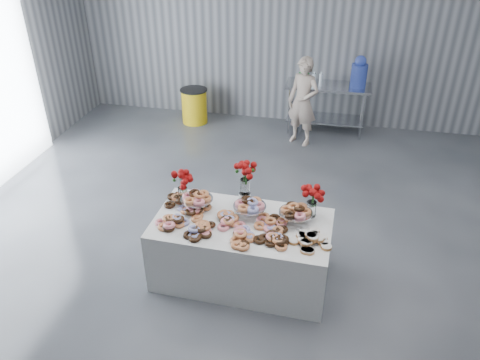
% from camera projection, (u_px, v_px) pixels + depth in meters
% --- Properties ---
extents(ground, '(9.00, 9.00, 0.00)m').
position_uv_depth(ground, '(238.00, 270.00, 5.47)').
color(ground, '#36383D').
rests_on(ground, ground).
extents(room_walls, '(8.04, 9.04, 4.02)m').
position_uv_depth(room_walls, '(209.00, 38.00, 4.22)').
color(room_walls, gray).
rests_on(room_walls, ground).
extents(display_table, '(1.92, 1.05, 0.75)m').
position_uv_depth(display_table, '(242.00, 250.00, 5.19)').
color(display_table, white).
rests_on(display_table, ground).
extents(prep_table, '(1.50, 0.60, 0.90)m').
position_uv_depth(prep_table, '(327.00, 100.00, 8.45)').
color(prep_table, silver).
rests_on(prep_table, ground).
extents(donut_mounds, '(1.82, 0.84, 0.09)m').
position_uv_depth(donut_mounds, '(241.00, 222.00, 4.93)').
color(donut_mounds, '#E08952').
rests_on(donut_mounds, display_table).
extents(cake_stand_left, '(0.36, 0.36, 0.17)m').
position_uv_depth(cake_stand_left, '(197.00, 198.00, 5.16)').
color(cake_stand_left, silver).
rests_on(cake_stand_left, display_table).
extents(cake_stand_mid, '(0.36, 0.36, 0.17)m').
position_uv_depth(cake_stand_mid, '(250.00, 205.00, 5.04)').
color(cake_stand_mid, silver).
rests_on(cake_stand_mid, display_table).
extents(cake_stand_right, '(0.36, 0.36, 0.17)m').
position_uv_depth(cake_stand_right, '(296.00, 211.00, 4.94)').
color(cake_stand_right, silver).
rests_on(cake_stand_right, display_table).
extents(danish_pile, '(0.48, 0.48, 0.11)m').
position_uv_depth(danish_pile, '(311.00, 237.00, 4.69)').
color(danish_pile, silver).
rests_on(danish_pile, display_table).
extents(bouquet_left, '(0.26, 0.26, 0.42)m').
position_uv_depth(bouquet_left, '(182.00, 179.00, 5.21)').
color(bouquet_left, white).
rests_on(bouquet_left, display_table).
extents(bouquet_right, '(0.26, 0.26, 0.42)m').
position_uv_depth(bouquet_right, '(313.00, 193.00, 4.96)').
color(bouquet_right, white).
rests_on(bouquet_right, display_table).
extents(bouquet_center, '(0.26, 0.26, 0.57)m').
position_uv_depth(bouquet_center, '(245.00, 175.00, 5.11)').
color(bouquet_center, silver).
rests_on(bouquet_center, display_table).
extents(water_jug, '(0.28, 0.28, 0.55)m').
position_uv_depth(water_jug, '(359.00, 73.00, 8.09)').
color(water_jug, blue).
rests_on(water_jug, prep_table).
extents(drink_bottles, '(0.54, 0.08, 0.27)m').
position_uv_depth(drink_bottles, '(311.00, 78.00, 8.21)').
color(drink_bottles, '#268C33').
rests_on(drink_bottles, prep_table).
extents(person, '(0.66, 0.57, 1.53)m').
position_uv_depth(person, '(303.00, 102.00, 7.96)').
color(person, '#CC8C93').
rests_on(person, ground).
extents(trash_barrel, '(0.52, 0.52, 0.66)m').
position_uv_depth(trash_barrel, '(194.00, 106.00, 8.96)').
color(trash_barrel, yellow).
rests_on(trash_barrel, ground).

